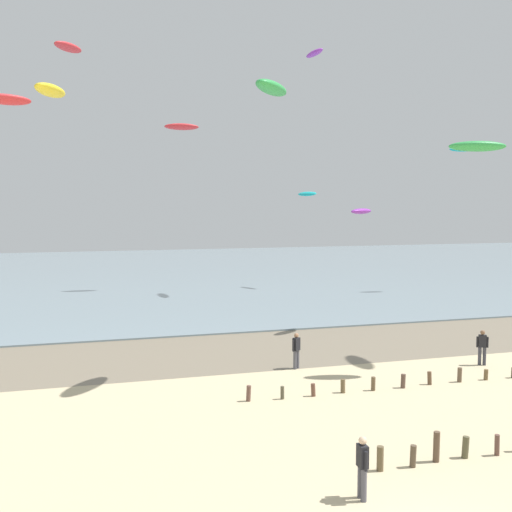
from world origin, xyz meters
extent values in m
cube|color=#7A6D59|center=(0.00, 20.68, 0.00)|extent=(120.00, 8.79, 0.01)
cube|color=gray|center=(0.00, 60.07, 0.05)|extent=(160.00, 70.00, 0.10)
cylinder|color=brown|center=(1.00, 4.70, 0.37)|extent=(0.21, 0.21, 0.74)
cylinder|color=brown|center=(2.05, 4.65, 0.33)|extent=(0.19, 0.21, 0.67)
cylinder|color=brown|center=(2.94, 4.81, 0.47)|extent=(0.20, 0.21, 0.94)
cylinder|color=brown|center=(3.96, 4.81, 0.33)|extent=(0.23, 0.20, 0.68)
cylinder|color=brown|center=(5.01, 4.70, 0.33)|extent=(0.18, 0.18, 0.67)
cylinder|color=brown|center=(-0.85, 12.18, 0.31)|extent=(0.20, 0.20, 0.64)
cylinder|color=brown|center=(0.52, 12.05, 0.26)|extent=(0.16, 0.17, 0.53)
cylinder|color=brown|center=(1.84, 12.06, 0.26)|extent=(0.20, 0.18, 0.53)
cylinder|color=brown|center=(3.20, 12.15, 0.28)|extent=(0.19, 0.20, 0.57)
cylinder|color=brown|center=(4.54, 12.08, 0.29)|extent=(0.18, 0.19, 0.58)
cylinder|color=brown|center=(5.93, 12.06, 0.30)|extent=(0.22, 0.20, 0.60)
cylinder|color=brown|center=(7.28, 12.19, 0.28)|extent=(0.20, 0.20, 0.58)
cylinder|color=brown|center=(8.76, 12.15, 0.32)|extent=(0.20, 0.22, 0.65)
cylinder|color=brown|center=(10.07, 12.11, 0.24)|extent=(0.18, 0.21, 0.48)
cylinder|color=#4C4C56|center=(-0.32, 3.30, 0.44)|extent=(0.16, 0.16, 0.88)
cylinder|color=#4C4C56|center=(-0.33, 3.08, 0.44)|extent=(0.16, 0.16, 0.88)
cube|color=black|center=(-0.32, 3.19, 1.18)|extent=(0.24, 0.37, 0.60)
sphere|color=beige|center=(-0.32, 3.19, 1.60)|extent=(0.22, 0.22, 0.22)
cylinder|color=black|center=(-0.31, 3.43, 1.13)|extent=(0.09, 0.09, 0.52)
cylinder|color=black|center=(-0.34, 2.95, 1.13)|extent=(0.09, 0.09, 0.52)
cylinder|color=#383842|center=(11.63, 14.35, 0.44)|extent=(0.16, 0.16, 0.88)
cylinder|color=#383842|center=(11.44, 14.46, 0.44)|extent=(0.16, 0.16, 0.88)
cube|color=black|center=(11.54, 14.40, 1.18)|extent=(0.42, 0.36, 0.60)
sphere|color=brown|center=(11.54, 14.40, 1.60)|extent=(0.22, 0.22, 0.22)
cylinder|color=black|center=(11.75, 14.29, 1.13)|extent=(0.09, 0.09, 0.52)
cylinder|color=black|center=(11.32, 14.52, 1.13)|extent=(0.09, 0.09, 0.52)
cylinder|color=#4C4C56|center=(2.79, 16.42, 0.44)|extent=(0.16, 0.16, 0.88)
cylinder|color=#4C4C56|center=(2.61, 16.29, 0.44)|extent=(0.16, 0.16, 0.88)
cube|color=black|center=(2.70, 16.35, 1.18)|extent=(0.42, 0.39, 0.60)
sphere|color=#9E7051|center=(2.70, 16.35, 1.60)|extent=(0.22, 0.22, 0.22)
cylinder|color=black|center=(2.90, 16.49, 1.13)|extent=(0.09, 0.09, 0.52)
cylinder|color=black|center=(2.51, 16.22, 1.13)|extent=(0.09, 0.09, 0.52)
ellipsoid|color=#19B2B7|center=(25.64, 37.29, 12.48)|extent=(2.22, 0.94, 0.46)
ellipsoid|color=#19B2B7|center=(13.68, 43.29, 8.68)|extent=(1.65, 2.34, 0.58)
ellipsoid|color=purple|center=(12.76, 39.44, 20.33)|extent=(1.07, 2.90, 0.71)
ellipsoid|color=green|center=(10.17, 13.32, 10.35)|extent=(2.78, 1.51, 0.60)
ellipsoid|color=green|center=(0.91, 14.72, 12.69)|extent=(2.68, 3.26, 0.62)
ellipsoid|color=purple|center=(9.57, 23.72, 7.33)|extent=(2.13, 1.75, 0.41)
ellipsoid|color=red|center=(2.49, 45.04, 14.54)|extent=(3.09, 1.23, 0.75)
ellipsoid|color=yellow|center=(-8.03, 12.13, 11.71)|extent=(1.46, 2.40, 0.44)
ellipsoid|color=red|center=(-7.02, 41.80, 20.00)|extent=(2.87, 3.39, 0.76)
ellipsoid|color=red|center=(-9.88, 17.67, 12.16)|extent=(2.23, 1.46, 0.59)
camera|label=1|loc=(-7.71, -11.67, 7.79)|focal=45.10mm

